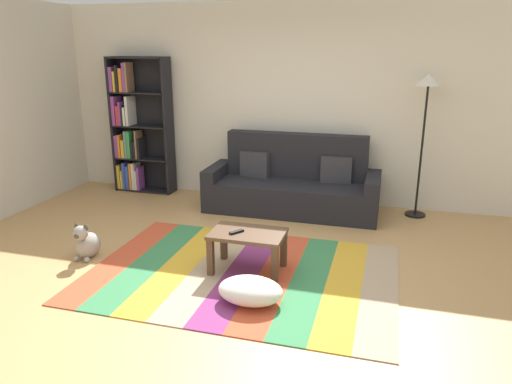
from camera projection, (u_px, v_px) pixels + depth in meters
name	position (u px, v px, depth m)	size (l,w,h in m)	color
ground_plane	(237.00, 274.00, 4.65)	(14.00, 14.00, 0.00)	tan
back_wall	(293.00, 104.00, 6.60)	(6.80, 0.10, 2.70)	silver
rug	(242.00, 273.00, 4.66)	(2.93, 2.08, 0.01)	#C64C2D
couch	(293.00, 186.00, 6.38)	(2.26, 0.80, 1.00)	black
bookshelf	(135.00, 130.00, 7.10)	(0.90, 0.28, 1.98)	black
coffee_table	(248.00, 240.00, 4.62)	(0.71, 0.46, 0.40)	#513826
pouf	(250.00, 291.00, 4.09)	(0.56, 0.41, 0.22)	white
dog	(87.00, 243.00, 4.97)	(0.22, 0.35, 0.40)	#9E998E
standing_lamp	(427.00, 99.00, 5.82)	(0.32, 0.32, 1.80)	black
tv_remote	(237.00, 232.00, 4.57)	(0.04, 0.15, 0.02)	black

